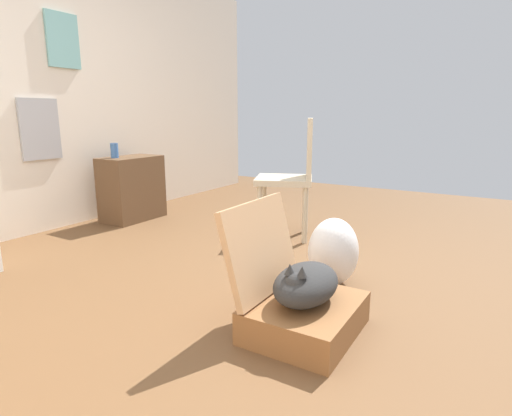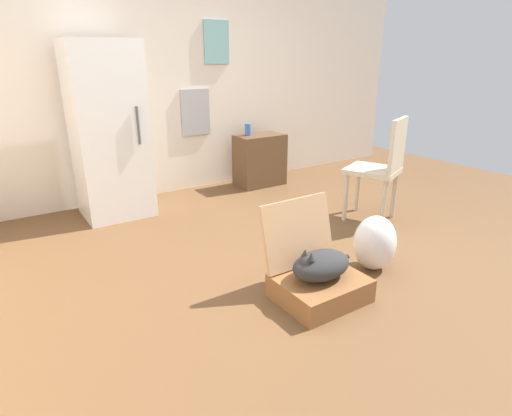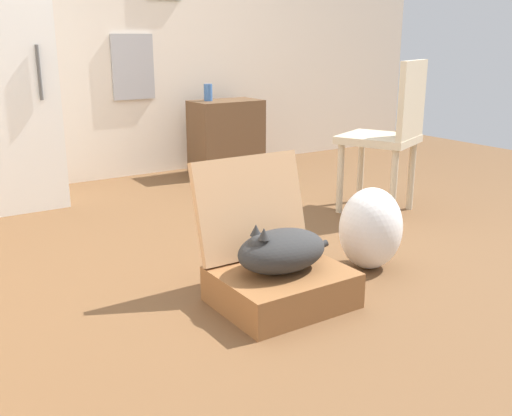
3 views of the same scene
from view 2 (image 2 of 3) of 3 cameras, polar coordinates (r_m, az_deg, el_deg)
The scene contains 10 objects.
ground_plane at distance 3.53m, azimuth 7.16°, elevation -6.01°, with size 7.68×7.68×0.00m, color brown.
wall_back at distance 5.10m, azimuth -9.51°, elevation 17.04°, with size 6.40×0.15×2.60m.
suitcase_base at distance 2.88m, azimuth 8.65°, elevation -10.69°, with size 0.56×0.47×0.16m, color brown.
suitcase_lid at distance 2.91m, azimuth 5.68°, elevation -3.35°, with size 0.56×0.47×0.04m, color tan.
cat at distance 2.79m, azimuth 8.73°, elevation -7.64°, with size 0.50×0.28×0.22m.
plastic_bag_white at distance 3.29m, azimuth 15.81°, elevation -4.57°, with size 0.33×0.31×0.42m, color white.
refrigerator at distance 4.37m, azimuth -19.35°, elevation 9.72°, with size 0.65×0.62×1.68m.
side_table at distance 5.25m, azimuth 0.52°, elevation 6.51°, with size 0.59×0.35×0.63m, color brown.
vase_tall at distance 5.13m, azimuth -1.12°, elevation 10.58°, with size 0.07×0.07×0.14m, color #38609E.
chair at distance 4.18m, azimuth 16.59°, elevation 5.47°, with size 0.57×0.60×1.01m.
Camera 2 is at (-2.10, -2.39, 1.54)m, focal length 29.49 mm.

